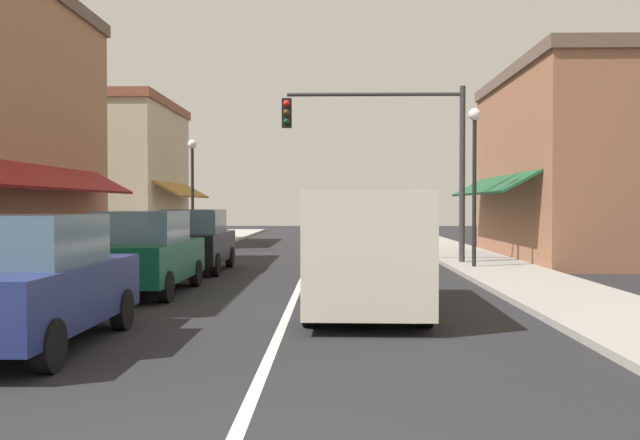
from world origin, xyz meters
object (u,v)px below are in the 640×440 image
at_px(street_lamp_left_far, 192,176).
at_px(parked_car_third_left, 195,241).
at_px(parked_car_nearest_left, 30,282).
at_px(traffic_signal_mast_arm, 398,142).
at_px(van_in_lane, 365,247).
at_px(street_lamp_right_mid, 474,161).
at_px(parked_car_second_left, 145,253).

bearing_deg(street_lamp_left_far, parked_car_third_left, -77.94).
height_order(parked_car_nearest_left, traffic_signal_mast_arm, traffic_signal_mast_arm).
bearing_deg(parked_car_third_left, traffic_signal_mast_arm, 18.55).
relative_size(van_in_lane, street_lamp_right_mid, 1.11).
xyz_separation_m(parked_car_third_left, van_in_lane, (4.50, -7.23, 0.27)).
relative_size(van_in_lane, traffic_signal_mast_arm, 0.92).
distance_m(traffic_signal_mast_arm, street_lamp_left_far, 9.66).
bearing_deg(parked_car_nearest_left, parked_car_second_left, 90.23).
xyz_separation_m(parked_car_second_left, parked_car_third_left, (0.09, 4.90, 0.00)).
xyz_separation_m(van_in_lane, street_lamp_left_far, (-6.19, 15.14, 1.91)).
bearing_deg(street_lamp_right_mid, parked_car_second_left, -146.32).
bearing_deg(parked_car_second_left, parked_car_nearest_left, -88.83).
xyz_separation_m(traffic_signal_mast_arm, street_lamp_left_far, (-7.63, 5.88, -0.81)).
distance_m(van_in_lane, street_lamp_right_mid, 8.71).
height_order(parked_car_third_left, street_lamp_right_mid, street_lamp_right_mid).
relative_size(parked_car_nearest_left, van_in_lane, 0.79).
xyz_separation_m(parked_car_second_left, street_lamp_left_far, (-1.60, 12.81, 2.17)).
distance_m(parked_car_third_left, street_lamp_left_far, 8.38).
xyz_separation_m(parked_car_nearest_left, van_in_lane, (4.56, 3.30, 0.27)).
height_order(van_in_lane, traffic_signal_mast_arm, traffic_signal_mast_arm).
bearing_deg(street_lamp_left_far, traffic_signal_mast_arm, -37.63).
height_order(street_lamp_right_mid, street_lamp_left_far, street_lamp_right_mid).
height_order(parked_car_third_left, street_lamp_left_far, street_lamp_left_far).
bearing_deg(parked_car_nearest_left, van_in_lane, 35.86).
bearing_deg(van_in_lane, traffic_signal_mast_arm, 82.33).
xyz_separation_m(parked_car_third_left, traffic_signal_mast_arm, (5.94, 2.03, 2.98)).
xyz_separation_m(parked_car_nearest_left, street_lamp_left_far, (-1.63, 18.44, 2.17)).
height_order(traffic_signal_mast_arm, street_lamp_left_far, traffic_signal_mast_arm).
height_order(parked_car_nearest_left, street_lamp_right_mid, street_lamp_right_mid).
distance_m(street_lamp_right_mid, street_lamp_left_far, 12.21).
relative_size(traffic_signal_mast_arm, street_lamp_left_far, 1.27).
bearing_deg(street_lamp_right_mid, parked_car_nearest_left, -126.17).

